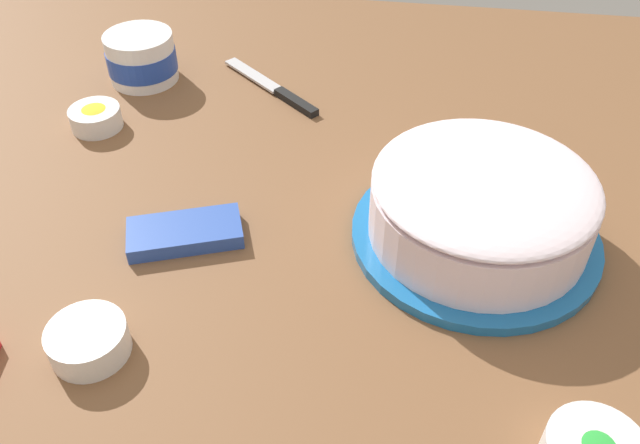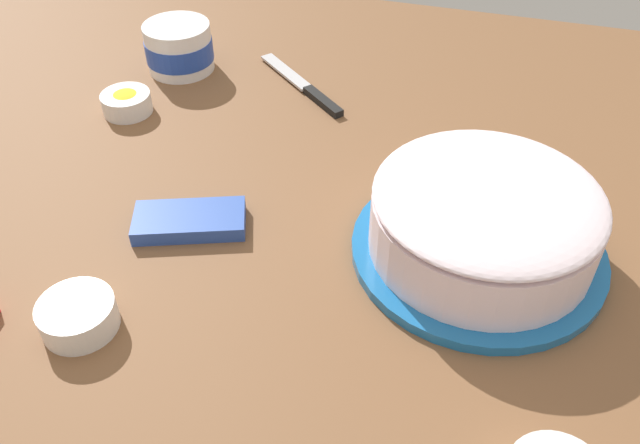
{
  "view_description": "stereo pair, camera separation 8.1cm",
  "coord_description": "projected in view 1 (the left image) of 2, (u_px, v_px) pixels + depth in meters",
  "views": [
    {
      "loc": [
        0.19,
        -0.58,
        0.58
      ],
      "look_at": [
        0.1,
        0.02,
        0.04
      ],
      "focal_mm": 36.8,
      "sensor_mm": 36.0,
      "label": 1
    },
    {
      "loc": [
        0.27,
        -0.56,
        0.58
      ],
      "look_at": [
        0.1,
        0.02,
        0.04
      ],
      "focal_mm": 36.8,
      "sensor_mm": 36.0,
      "label": 2
    }
  ],
  "objects": [
    {
      "name": "ground_plane",
      "position": [
        237.0,
        244.0,
        0.83
      ],
      "size": [
        1.54,
        1.54,
        0.0
      ],
      "primitive_type": "plane",
      "color": "brown"
    },
    {
      "name": "frosted_cake",
      "position": [
        480.0,
        209.0,
        0.8
      ],
      "size": [
        0.31,
        0.31,
        0.11
      ],
      "color": "#1E6BB2",
      "rests_on": "ground_plane"
    },
    {
      "name": "frosting_tub",
      "position": [
        141.0,
        57.0,
        1.11
      ],
      "size": [
        0.12,
        0.12,
        0.08
      ],
      "color": "white",
      "rests_on": "ground_plane"
    },
    {
      "name": "spreading_knife",
      "position": [
        278.0,
        91.0,
        1.1
      ],
      "size": [
        0.19,
        0.17,
        0.01
      ],
      "color": "silver",
      "rests_on": "ground_plane"
    },
    {
      "name": "sprinkle_bowl_pink",
      "position": [
        88.0,
        340.0,
        0.7
      ],
      "size": [
        0.09,
        0.09,
        0.04
      ],
      "color": "white",
      "rests_on": "ground_plane"
    },
    {
      "name": "sprinkle_bowl_yellow",
      "position": [
        95.0,
        117.0,
        1.02
      ],
      "size": [
        0.08,
        0.08,
        0.04
      ],
      "color": "white",
      "rests_on": "ground_plane"
    },
    {
      "name": "candy_box_lower",
      "position": [
        186.0,
        231.0,
        0.84
      ],
      "size": [
        0.16,
        0.11,
        0.02
      ],
      "primitive_type": "cube",
      "rotation": [
        0.0,
        0.0,
        0.35
      ],
      "color": "#2D51B2",
      "rests_on": "ground_plane"
    }
  ]
}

